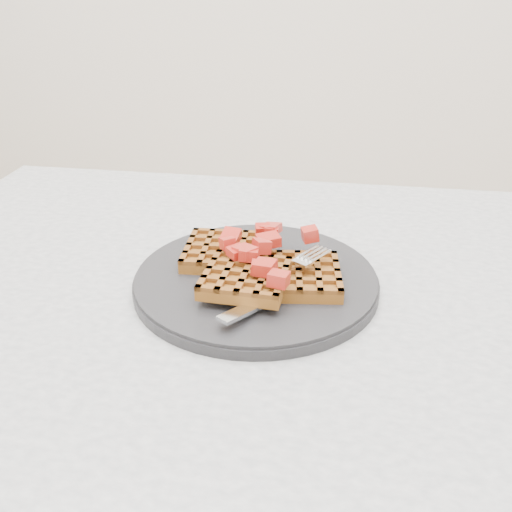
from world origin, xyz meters
name	(u,v)px	position (x,y,z in m)	size (l,w,h in m)	color
table	(337,389)	(0.00, 0.00, 0.64)	(1.20, 0.80, 0.75)	#BCBCBA
plate	(256,280)	(-0.10, 0.03, 0.76)	(0.28, 0.28, 0.02)	black
waffles	(256,267)	(-0.10, 0.03, 0.78)	(0.20, 0.17, 0.03)	#91571E
strawberry_pile	(256,245)	(-0.10, 0.03, 0.80)	(0.15, 0.15, 0.02)	#910600
fork	(285,287)	(-0.07, 0.00, 0.77)	(0.02, 0.18, 0.02)	silver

